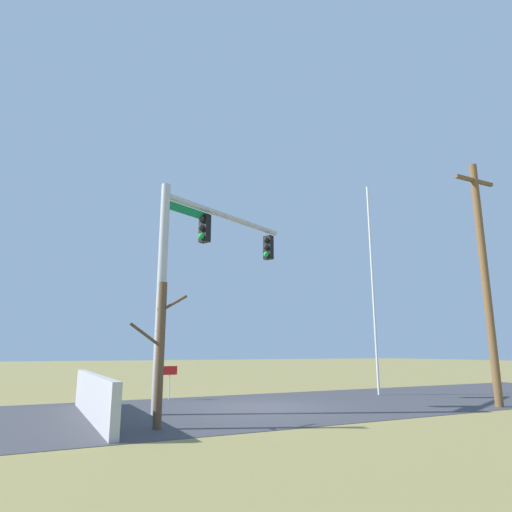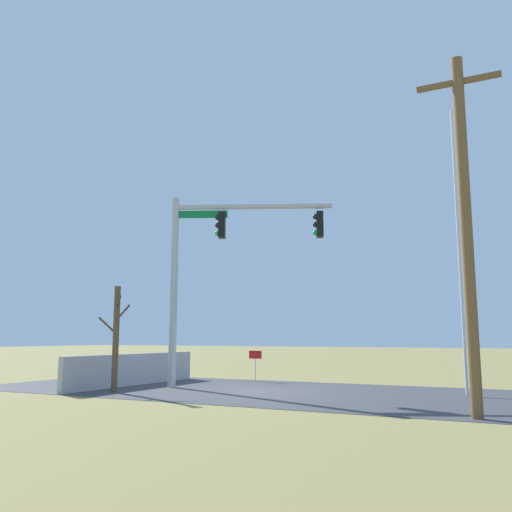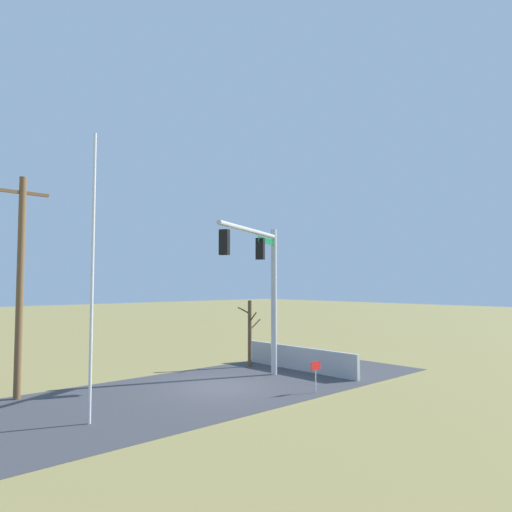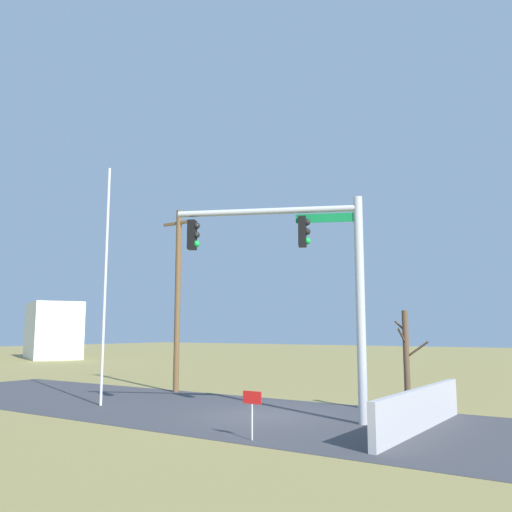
{
  "view_description": "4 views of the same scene",
  "coord_description": "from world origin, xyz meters",
  "px_view_note": "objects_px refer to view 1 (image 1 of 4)",
  "views": [
    {
      "loc": [
        6.82,
        13.22,
        1.75
      ],
      "look_at": [
        -0.19,
        -0.69,
        5.14
      ],
      "focal_mm": 30.88,
      "sensor_mm": 36.0,
      "label": 1
    },
    {
      "loc": [
        -8.08,
        16.47,
        1.76
      ],
      "look_at": [
        0.47,
        -0.41,
        4.6
      ],
      "focal_mm": 38.07,
      "sensor_mm": 36.0,
      "label": 2
    },
    {
      "loc": [
        -12.37,
        -15.51,
        4.3
      ],
      "look_at": [
        1.16,
        -0.94,
        5.47
      ],
      "focal_mm": 32.82,
      "sensor_mm": 36.0,
      "label": 3
    },
    {
      "loc": [
        10.03,
        -15.1,
        2.76
      ],
      "look_at": [
        0.55,
        -1.06,
        5.1
      ],
      "focal_mm": 37.86,
      "sensor_mm": 36.0,
      "label": 4
    }
  ],
  "objects_px": {
    "signal_mast": "(198,259)",
    "open_sign": "(170,375)",
    "bare_tree": "(160,351)",
    "utility_pole": "(485,274)",
    "flagpole": "(373,286)"
  },
  "relations": [
    {
      "from": "utility_pole",
      "to": "bare_tree",
      "type": "bearing_deg",
      "value": -4.42
    },
    {
      "from": "signal_mast",
      "to": "utility_pole",
      "type": "height_order",
      "value": "utility_pole"
    },
    {
      "from": "signal_mast",
      "to": "utility_pole",
      "type": "xyz_separation_m",
      "value": [
        -9.02,
        3.8,
        -0.39
      ]
    },
    {
      "from": "signal_mast",
      "to": "bare_tree",
      "type": "relative_size",
      "value": 2.02
    },
    {
      "from": "signal_mast",
      "to": "open_sign",
      "type": "relative_size",
      "value": 5.65
    },
    {
      "from": "signal_mast",
      "to": "utility_pole",
      "type": "distance_m",
      "value": 9.8
    },
    {
      "from": "utility_pole",
      "to": "bare_tree",
      "type": "relative_size",
      "value": 2.45
    },
    {
      "from": "flagpole",
      "to": "open_sign",
      "type": "xyz_separation_m",
      "value": [
        8.23,
        -2.1,
        -3.63
      ]
    },
    {
      "from": "bare_tree",
      "to": "utility_pole",
      "type": "bearing_deg",
      "value": 175.58
    },
    {
      "from": "signal_mast",
      "to": "utility_pole",
      "type": "bearing_deg",
      "value": 157.16
    },
    {
      "from": "signal_mast",
      "to": "open_sign",
      "type": "distance_m",
      "value": 4.95
    },
    {
      "from": "signal_mast",
      "to": "bare_tree",
      "type": "distance_m",
      "value": 4.6
    },
    {
      "from": "signal_mast",
      "to": "utility_pole",
      "type": "relative_size",
      "value": 0.82
    },
    {
      "from": "utility_pole",
      "to": "open_sign",
      "type": "distance_m",
      "value": 11.81
    },
    {
      "from": "utility_pole",
      "to": "open_sign",
      "type": "bearing_deg",
      "value": -37.82
    }
  ]
}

